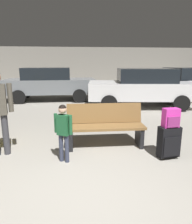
{
  "coord_description": "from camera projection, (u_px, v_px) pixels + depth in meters",
  "views": [
    {
      "loc": [
        -0.15,
        -2.37,
        1.72
      ],
      "look_at": [
        0.25,
        1.3,
        0.85
      ],
      "focal_mm": 33.42,
      "sensor_mm": 36.0,
      "label": 1
    }
  ],
  "objects": [
    {
      "name": "suitcase",
      "position": [
        169.0,
        142.0,
        3.8
      ],
      "size": [
        0.41,
        0.28,
        0.6
      ],
      "color": "black",
      "rests_on": "ground_plane"
    },
    {
      "name": "parked_car_far",
      "position": [
        50.0,
        83.0,
        9.73
      ],
      "size": [
        4.13,
        1.85,
        1.51
      ],
      "color": "slate",
      "rests_on": "ground_plane"
    },
    {
      "name": "ground_plane",
      "position": [
        79.0,
        120.0,
        6.59
      ],
      "size": [
        18.0,
        18.0,
        0.1
      ],
      "primitive_type": "cube",
      "color": "gray"
    },
    {
      "name": "child",
      "position": [
        63.0,
        127.0,
        3.6
      ],
      "size": [
        0.32,
        0.26,
        1.04
      ],
      "color": "#33384C",
      "rests_on": "ground_plane"
    },
    {
      "name": "garage_back_wall",
      "position": [
        75.0,
        67.0,
        14.83
      ],
      "size": [
        18.0,
        0.12,
        2.8
      ],
      "primitive_type": "cube",
      "color": "gray",
      "rests_on": "ground_plane"
    },
    {
      "name": "bench",
      "position": [
        105.0,
        126.0,
        4.35
      ],
      "size": [
        1.61,
        0.55,
        0.89
      ],
      "color": "brown",
      "rests_on": "ground_plane"
    },
    {
      "name": "parked_car_near",
      "position": [
        142.0,
        87.0,
        8.19
      ],
      "size": [
        4.27,
        2.18,
        1.51
      ],
      "color": "silver",
      "rests_on": "ground_plane"
    },
    {
      "name": "backpack_bright",
      "position": [
        171.0,
        118.0,
        3.69
      ],
      "size": [
        0.3,
        0.22,
        0.34
      ],
      "color": "#D833A5",
      "rests_on": "suitcase"
    }
  ]
}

